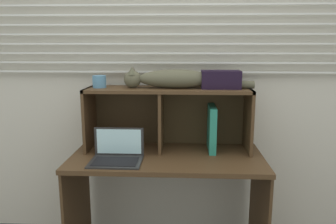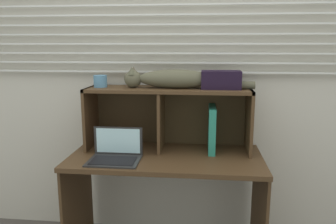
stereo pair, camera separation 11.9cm
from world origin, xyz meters
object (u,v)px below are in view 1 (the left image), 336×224
at_px(storage_box, 221,80).
at_px(small_basket, 99,82).
at_px(laptop, 117,155).
at_px(cat, 173,79).
at_px(book_stack, 123,145).
at_px(binder_upright, 212,128).

bearing_deg(storage_box, small_basket, 180.00).
height_order(laptop, small_basket, small_basket).
distance_m(cat, book_stack, 0.59).
bearing_deg(binder_upright, small_basket, 180.00).
bearing_deg(book_stack, storage_box, -0.02).
distance_m(laptop, binder_upright, 0.68).
relative_size(cat, storage_box, 3.38).
height_order(binder_upright, small_basket, small_basket).
distance_m(binder_upright, small_basket, 0.84).
distance_m(cat, storage_box, 0.32).
distance_m(binder_upright, storage_box, 0.34).
bearing_deg(small_basket, laptop, -57.97).
bearing_deg(storage_box, book_stack, 179.98).
xyz_separation_m(laptop, book_stack, (-0.01, 0.26, -0.02)).
height_order(cat, book_stack, cat).
height_order(book_stack, storage_box, storage_box).
distance_m(book_stack, small_basket, 0.48).
bearing_deg(binder_upright, book_stack, 179.98).
relative_size(laptop, book_stack, 1.25).
distance_m(cat, laptop, 0.63).
xyz_separation_m(binder_upright, small_basket, (-0.77, 0.00, 0.32)).
height_order(cat, storage_box, cat).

